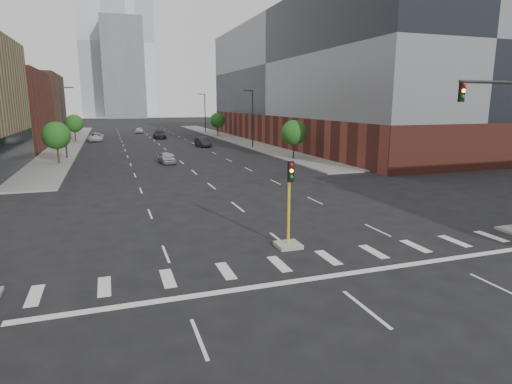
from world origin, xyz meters
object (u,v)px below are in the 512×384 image
car_near_left (166,158)px  car_far_left (96,137)px  median_traffic_signal (289,229)px  car_distant (139,130)px  car_mid_right (203,142)px  car_deep_right (160,134)px

car_near_left → car_far_left: size_ratio=0.71×
car_near_left → median_traffic_signal: bearing=-91.8°
median_traffic_signal → car_near_left: 32.72m
median_traffic_signal → car_near_left: size_ratio=1.13×
car_far_left → car_distant: 20.89m
car_mid_right → car_distant: car_mid_right is taller
car_near_left → car_mid_right: (8.19, 17.66, 0.11)m
median_traffic_signal → car_deep_right: median_traffic_signal is taller
car_deep_right → car_distant: bearing=100.8°
car_mid_right → car_distant: (-7.62, 35.33, -0.08)m
car_mid_right → median_traffic_signal: bearing=-102.0°
median_traffic_signal → car_mid_right: 50.72m
car_mid_right → car_deep_right: 19.55m
median_traffic_signal → car_deep_right: bearing=88.8°
car_near_left → car_far_left: bearing=99.1°
median_traffic_signal → car_mid_right: (6.34, 50.32, -0.20)m
car_near_left → car_deep_right: (3.35, 36.60, 0.14)m
car_deep_right → car_mid_right: bearing=-74.5°
car_mid_right → car_far_left: bearing=130.6°
car_near_left → car_deep_right: car_deep_right is taller
car_far_left → car_deep_right: bearing=14.2°
car_distant → car_near_left: bearing=-82.3°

